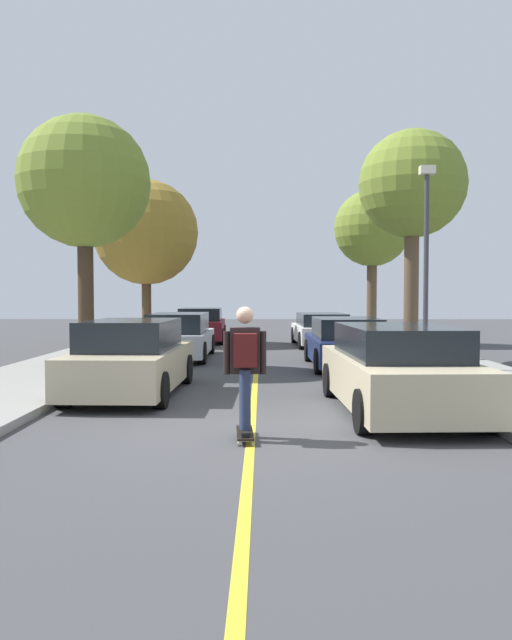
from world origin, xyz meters
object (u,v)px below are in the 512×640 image
Objects in this scene: parked_car_left_nearest at (132,359)px; skateboard at (245,433)px; parked_car_right_far at (321,329)px; parked_car_left_far at (201,325)px; skateboarder at (245,362)px; street_tree_left_nearest at (85,184)px; parked_car_right_near at (345,343)px; street_tree_left_near at (146,233)px; parked_car_right_nearest at (397,370)px; streetlamp at (426,252)px; parked_car_left_near at (179,336)px; street_tree_right_nearest at (412,187)px; street_tree_right_near at (372,229)px.

parked_car_left_nearest reaches higher than skateboard.
parked_car_left_far is at bearing 157.55° from parked_car_right_far.
street_tree_left_nearest is at bearing 119.79° from skateboarder.
skateboard is at bearing -82.21° from parked_car_left_far.
parked_car_left_far is at bearing 77.94° from street_tree_left_nearest.
parked_car_right_near is 8.00m from street_tree_left_nearest.
parked_car_right_far is 7.81m from street_tree_left_near.
parked_car_right_nearest is (4.79, -15.01, 0.03)m from parked_car_left_far.
parked_car_left_nearest is at bearing -62.38° from street_tree_left_nearest.
streetlamp is at bearing 24.93° from parked_car_left_nearest.
parked_car_left_near is at bearing 89.99° from parked_car_left_nearest.
parked_car_right_nearest is at bearing -90.01° from parked_car_right_near.
parked_car_left_nearest is at bearing -113.01° from parked_car_right_far.
street_tree_left_near is at bearing 105.36° from skateboard.
street_tree_right_nearest is at bearing -36.43° from street_tree_left_near.
street_tree_right_nearest reaches higher than street_tree_left_nearest.
parked_car_left_near is 6.85m from street_tree_left_near.
parked_car_left_near is at bearing 155.51° from parked_car_right_near.
street_tree_right_nearest reaches higher than street_tree_left_near.
street_tree_left_nearest is 1.09× the size of street_tree_right_near.
parked_car_right_near is at bearing -90.01° from parked_car_right_far.
parked_car_right_near is 5.04× the size of skateboard.
parked_car_left_nearest is 0.99× the size of parked_car_left_near.
parked_car_right_far is 15.18m from skateboard.
parked_car_right_far is (4.79, 11.29, -0.07)m from parked_car_left_nearest.
parked_car_left_far is (-0.00, 6.59, -0.00)m from parked_car_left_near.
skateboarder reaches higher than parked_car_right_nearest.
street_tree_right_near is 1.19× the size of streetlamp.
streetlamp reaches higher than parked_car_right_near.
street_tree_right_near is (2.01, 7.33, 3.83)m from parked_car_right_near.
parked_car_left_far is at bearing 90.00° from parked_car_left_nearest.
streetlamp is at bearing -57.39° from parked_car_left_far.
skateboarder reaches higher than skateboard.
parked_car_left_far is at bearing 118.65° from parked_car_right_near.
street_tree_right_nearest is 11.05m from skateboarder.
street_tree_left_near is (-2.01, 5.40, 3.70)m from parked_car_left_near.
streetlamp is at bearing -29.06° from parked_car_left_near.
skateboard is 0.50× the size of skateboarder.
parked_car_right_nearest is at bearing -90.01° from parked_car_right_far.
street_tree_right_near reaches higher than parked_car_left_near.
skateboard is at bearing -141.89° from parked_car_right_nearest.
skateboard is at bearing -115.86° from street_tree_right_nearest.
street_tree_right_near reaches higher than parked_car_right_nearest.
parked_car_left_near is at bearing -142.88° from street_tree_right_near.
parked_car_right_far is 5.23× the size of skateboard.
parked_car_right_near is 3.27m from streetlamp.
parked_car_right_nearest is (4.79, -8.42, 0.03)m from parked_car_left_near.
skateboarder is (-2.47, -8.21, 0.41)m from parked_car_right_near.
street_tree_right_nearest is 3.25m from streetlamp.
streetlamp is 8.46m from skateboard.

